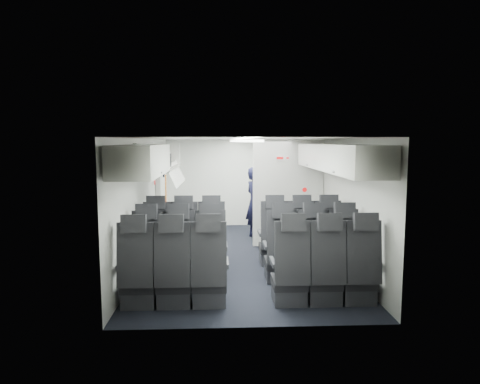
{
  "coord_description": "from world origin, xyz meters",
  "views": [
    {
      "loc": [
        -0.38,
        -7.63,
        2.1
      ],
      "look_at": [
        0.0,
        0.4,
        1.15
      ],
      "focal_mm": 32.0,
      "sensor_mm": 36.0,
      "label": 1
    }
  ],
  "objects": [
    {
      "name": "overhead_bin_right_front",
      "position": [
        1.4,
        -0.25,
        1.86
      ],
      "size": [
        0.53,
        1.7,
        0.4
      ],
      "color": "silver",
      "rests_on": "cabin_shell"
    },
    {
      "name": "bulkhead_partition",
      "position": [
        0.98,
        0.8,
        1.08
      ],
      "size": [
        1.4,
        0.15,
        2.13
      ],
      "color": "silver",
      "rests_on": "cabin_shell"
    },
    {
      "name": "seat_row_mid",
      "position": [
        -0.0,
        -1.43,
        0.4
      ],
      "size": [
        3.33,
        0.56,
        1.24
      ],
      "color": "black",
      "rests_on": "cabin_shell"
    },
    {
      "name": "papers",
      "position": [
        0.57,
        1.52,
        1.07
      ],
      "size": [
        0.18,
        0.08,
        0.13
      ],
      "primitive_type": "cube",
      "rotation": [
        0.0,
        0.0,
        0.34
      ],
      "color": "white",
      "rests_on": "flight_attendant"
    },
    {
      "name": "carry_on_bag",
      "position": [
        -1.38,
        -0.55,
        1.79
      ],
      "size": [
        0.38,
        0.27,
        0.23
      ],
      "primitive_type": "cube",
      "rotation": [
        0.0,
        0.0,
        -0.01
      ],
      "color": "black",
      "rests_on": "overhead_bin_left_front_open"
    },
    {
      "name": "overhead_bin_left_rear",
      "position": [
        -1.4,
        -2.0,
        1.86
      ],
      "size": [
        0.53,
        1.8,
        0.4
      ],
      "color": "silver",
      "rests_on": "cabin_shell"
    },
    {
      "name": "boarding_door",
      "position": [
        -1.64,
        1.55,
        0.95
      ],
      "size": [
        0.12,
        1.27,
        1.86
      ],
      "color": "silver",
      "rests_on": "cabin_shell"
    },
    {
      "name": "overhead_bin_right_rear",
      "position": [
        1.4,
        -2.0,
        1.86
      ],
      "size": [
        0.53,
        1.8,
        0.4
      ],
      "color": "silver",
      "rests_on": "cabin_shell"
    },
    {
      "name": "flight_attendant",
      "position": [
        0.38,
        1.57,
        0.78
      ],
      "size": [
        0.56,
        0.67,
        1.55
      ],
      "primitive_type": "imported",
      "rotation": [
        0.0,
        0.0,
        1.97
      ],
      "color": "black",
      "rests_on": "ground"
    },
    {
      "name": "galley_unit",
      "position": [
        0.95,
        2.72,
        0.95
      ],
      "size": [
        0.85,
        0.52,
        1.9
      ],
      "color": "#939399",
      "rests_on": "cabin_shell"
    },
    {
      "name": "seat_row_rear",
      "position": [
        -0.0,
        -2.33,
        0.4
      ],
      "size": [
        3.33,
        0.56,
        1.24
      ],
      "color": "black",
      "rests_on": "cabin_shell"
    },
    {
      "name": "seat_row_front",
      "position": [
        -0.0,
        -0.53,
        0.4
      ],
      "size": [
        3.33,
        0.56,
        1.24
      ],
      "color": "black",
      "rests_on": "cabin_shell"
    },
    {
      "name": "cabin_shell",
      "position": [
        0.0,
        0.0,
        1.12
      ],
      "size": [
        3.41,
        6.01,
        2.16
      ],
      "color": "black",
      "rests_on": "ground"
    },
    {
      "name": "overhead_bin_left_front_open",
      "position": [
        -1.44,
        -0.25,
        1.74
      ],
      "size": [
        0.64,
        1.7,
        0.72
      ],
      "color": "#9E9E93",
      "rests_on": "cabin_shell"
    }
  ]
}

